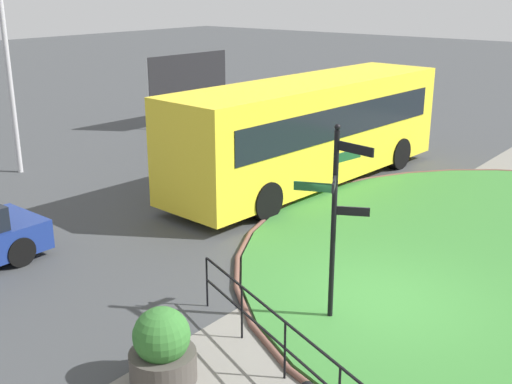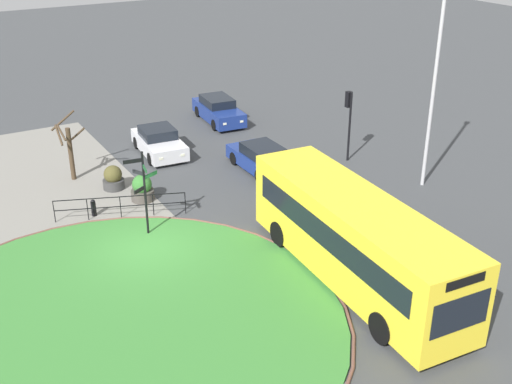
{
  "view_description": "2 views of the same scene",
  "coord_description": "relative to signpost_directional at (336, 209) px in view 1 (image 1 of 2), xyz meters",
  "views": [
    {
      "loc": [
        -9.69,
        -4.78,
        5.64
      ],
      "look_at": [
        0.56,
        3.37,
        1.37
      ],
      "focal_mm": 44.69,
      "sensor_mm": 36.0,
      "label": 1
    },
    {
      "loc": [
        19.92,
        -7.02,
        12.05
      ],
      "look_at": [
        1.67,
        3.71,
        2.18
      ],
      "focal_mm": 44.55,
      "sensor_mm": 36.0,
      "label": 2
    }
  ],
  "objects": [
    {
      "name": "ground",
      "position": [
        1.06,
        -0.38,
        -2.09
      ],
      "size": [
        120.0,
        120.0,
        0.0
      ],
      "primitive_type": "plane",
      "color": "#3D3F42"
    },
    {
      "name": "signpost_directional",
      "position": [
        0.0,
        0.0,
        0.0
      ],
      "size": [
        1.09,
        1.36,
        3.53
      ],
      "color": "black",
      "rests_on": "ground"
    },
    {
      "name": "bus_yellow",
      "position": [
        6.58,
        4.91,
        -0.45
      ],
      "size": [
        10.16,
        3.15,
        3.06
      ],
      "rotation": [
        0.0,
        0.0,
        -0.07
      ],
      "color": "yellow",
      "rests_on": "ground"
    },
    {
      "name": "lamppost_tall",
      "position": [
        1.87,
        12.73,
        2.61
      ],
      "size": [
        0.32,
        0.32,
        8.81
      ],
      "color": "#B7B7BC",
      "rests_on": "ground"
    },
    {
      "name": "railing_grass_edge",
      "position": [
        -1.93,
        -0.38,
        -1.45
      ],
      "size": [
        1.98,
        4.96,
        0.98
      ],
      "rotation": [
        0.0,
        0.0,
        4.34
      ],
      "color": "black",
      "rests_on": "ground"
    },
    {
      "name": "sidewalk_paving",
      "position": [
        1.06,
        -2.41,
        -2.08
      ],
      "size": [
        32.0,
        7.95,
        0.02
      ],
      "primitive_type": "cube",
      "color": "gray",
      "rests_on": "ground"
    },
    {
      "name": "planter_near_signpost",
      "position": [
        -3.08,
        1.01,
        -1.56
      ],
      "size": [
        1.0,
        1.0,
        1.19
      ],
      "color": "#47423D",
      "rests_on": "ground"
    },
    {
      "name": "billboard_left",
      "position": [
        10.49,
        13.67,
        -0.17
      ],
      "size": [
        4.24,
        0.42,
        2.95
      ],
      "rotation": [
        0.0,
        0.0,
        -0.07
      ],
      "color": "black",
      "rests_on": "ground"
    }
  ]
}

